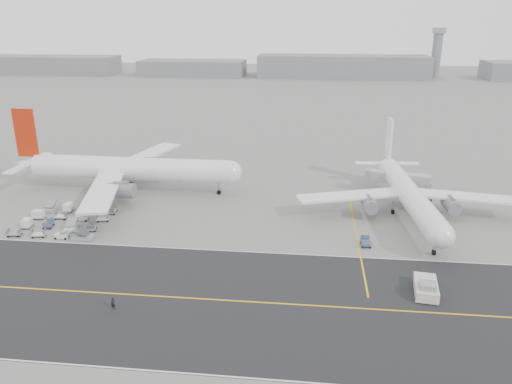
# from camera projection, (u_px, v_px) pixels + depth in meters

# --- Properties ---
(ground) EXTENTS (700.00, 700.00, 0.00)m
(ground) POSITION_uv_depth(u_px,v_px,m) (190.00, 243.00, 89.43)
(ground) COLOR gray
(ground) RESTS_ON ground
(taxiway) EXTENTS (220.00, 59.00, 0.03)m
(taxiway) POSITION_uv_depth(u_px,v_px,m) (195.00, 298.00, 72.06)
(taxiway) COLOR #262729
(taxiway) RESTS_ON ground
(horizon_buildings) EXTENTS (520.00, 28.00, 28.00)m
(horizon_buildings) POSITION_uv_depth(u_px,v_px,m) (326.00, 77.00, 329.82)
(horizon_buildings) COLOR slate
(horizon_buildings) RESTS_ON ground
(control_tower) EXTENTS (7.00, 7.00, 31.25)m
(control_tower) POSITION_uv_depth(u_px,v_px,m) (437.00, 52.00, 321.78)
(control_tower) COLOR slate
(control_tower) RESTS_ON ground
(airliner_a) EXTENTS (54.31, 53.71, 18.73)m
(airliner_a) POSITION_uv_depth(u_px,v_px,m) (126.00, 168.00, 114.61)
(airliner_a) COLOR white
(airliner_a) RESTS_ON ground
(airliner_b) EXTENTS (45.57, 46.23, 15.95)m
(airliner_b) POSITION_uv_depth(u_px,v_px,m) (408.00, 193.00, 101.06)
(airliner_b) COLOR white
(airliner_b) RESTS_ON ground
(pushback_tug) EXTENTS (3.98, 8.87, 2.50)m
(pushback_tug) POSITION_uv_depth(u_px,v_px,m) (426.00, 287.00, 72.98)
(pushback_tug) COLOR beige
(pushback_tug) RESTS_ON ground
(jet_bridge) EXTENTS (15.01, 6.28, 5.61)m
(jet_bridge) POSITION_uv_depth(u_px,v_px,m) (399.00, 179.00, 111.79)
(jet_bridge) COLOR gray
(jet_bridge) RESTS_ON ground
(gse_cluster) EXTENTS (23.29, 22.63, 1.88)m
(gse_cluster) POSITION_uv_depth(u_px,v_px,m) (66.00, 224.00, 97.77)
(gse_cluster) COLOR gray
(gse_cluster) RESTS_ON ground
(stray_dolly) EXTENTS (1.68, 2.66, 1.61)m
(stray_dolly) POSITION_uv_depth(u_px,v_px,m) (365.00, 246.00, 88.55)
(stray_dolly) COLOR silver
(stray_dolly) RESTS_ON ground
(ground_crew_a) EXTENTS (0.67, 0.44, 1.83)m
(ground_crew_a) POSITION_uv_depth(u_px,v_px,m) (113.00, 303.00, 69.18)
(ground_crew_a) COLOR black
(ground_crew_a) RESTS_ON ground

